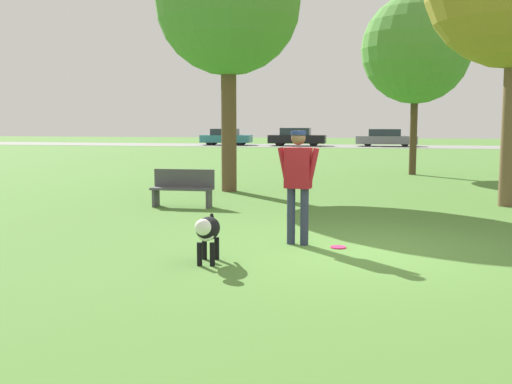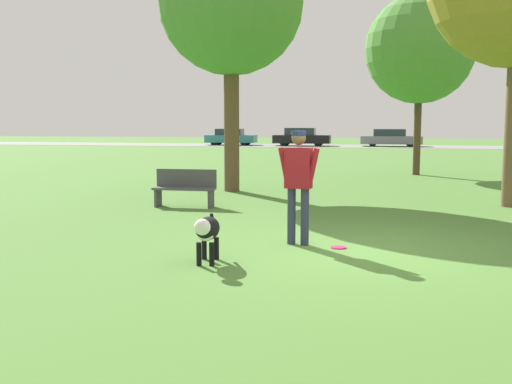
{
  "view_description": "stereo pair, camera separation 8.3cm",
  "coord_description": "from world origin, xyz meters",
  "px_view_note": "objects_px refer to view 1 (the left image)",
  "views": [
    {
      "loc": [
        0.28,
        -8.99,
        1.92
      ],
      "look_at": [
        -1.43,
        -0.56,
        0.9
      ],
      "focal_mm": 42.0,
      "sensor_mm": 36.0,
      "label": 1
    },
    {
      "loc": [
        0.36,
        -8.97,
        1.92
      ],
      "look_at": [
        -1.43,
        -0.56,
        0.9
      ],
      "focal_mm": 42.0,
      "sensor_mm": 36.0,
      "label": 2
    }
  ],
  "objects_px": {
    "frisbee": "(338,247)",
    "tree_near_left": "(228,3)",
    "person": "(298,177)",
    "tree_mid_center": "(416,49)",
    "parked_car_grey": "(386,138)",
    "dog": "(207,230)",
    "parked_car_black": "(297,137)",
    "park_bench": "(183,187)",
    "parked_car_teal": "(226,137)"
  },
  "relations": [
    {
      "from": "tree_mid_center",
      "to": "parked_car_black",
      "type": "relative_size",
      "value": 1.44
    },
    {
      "from": "parked_car_teal",
      "to": "parked_car_grey",
      "type": "height_order",
      "value": "parked_car_grey"
    },
    {
      "from": "frisbee",
      "to": "tree_mid_center",
      "type": "relative_size",
      "value": 0.04
    },
    {
      "from": "tree_near_left",
      "to": "tree_mid_center",
      "type": "bearing_deg",
      "value": 50.15
    },
    {
      "from": "parked_car_black",
      "to": "parked_car_grey",
      "type": "height_order",
      "value": "parked_car_black"
    },
    {
      "from": "parked_car_grey",
      "to": "tree_near_left",
      "type": "bearing_deg",
      "value": -98.35
    },
    {
      "from": "dog",
      "to": "parked_car_black",
      "type": "distance_m",
      "value": 38.99
    },
    {
      "from": "dog",
      "to": "parked_car_teal",
      "type": "bearing_deg",
      "value": -172.22
    },
    {
      "from": "park_bench",
      "to": "dog",
      "type": "bearing_deg",
      "value": -69.78
    },
    {
      "from": "parked_car_teal",
      "to": "tree_near_left",
      "type": "bearing_deg",
      "value": -77.57
    },
    {
      "from": "person",
      "to": "park_bench",
      "type": "relative_size",
      "value": 1.26
    },
    {
      "from": "person",
      "to": "tree_mid_center",
      "type": "distance_m",
      "value": 13.73
    },
    {
      "from": "person",
      "to": "dog",
      "type": "height_order",
      "value": "person"
    },
    {
      "from": "parked_car_black",
      "to": "park_bench",
      "type": "distance_m",
      "value": 33.71
    },
    {
      "from": "dog",
      "to": "tree_mid_center",
      "type": "relative_size",
      "value": 0.16
    },
    {
      "from": "frisbee",
      "to": "parked_car_black",
      "type": "xyz_separation_m",
      "value": [
        -5.63,
        37.41,
        0.67
      ]
    },
    {
      "from": "person",
      "to": "parked_car_black",
      "type": "bearing_deg",
      "value": 107.87
    },
    {
      "from": "dog",
      "to": "tree_near_left",
      "type": "height_order",
      "value": "tree_near_left"
    },
    {
      "from": "frisbee",
      "to": "parked_car_teal",
      "type": "distance_m",
      "value": 39.49
    },
    {
      "from": "tree_mid_center",
      "to": "person",
      "type": "bearing_deg",
      "value": -100.61
    },
    {
      "from": "person",
      "to": "frisbee",
      "type": "distance_m",
      "value": 1.24
    },
    {
      "from": "parked_car_black",
      "to": "tree_near_left",
      "type": "bearing_deg",
      "value": -86.51
    },
    {
      "from": "parked_car_black",
      "to": "parked_car_grey",
      "type": "relative_size",
      "value": 0.97
    },
    {
      "from": "parked_car_black",
      "to": "tree_mid_center",
      "type": "bearing_deg",
      "value": -73.53
    },
    {
      "from": "frisbee",
      "to": "tree_near_left",
      "type": "distance_m",
      "value": 9.22
    },
    {
      "from": "frisbee",
      "to": "park_bench",
      "type": "xyz_separation_m",
      "value": [
        -3.72,
        3.76,
        0.44
      ]
    },
    {
      "from": "parked_car_teal",
      "to": "parked_car_black",
      "type": "xyz_separation_m",
      "value": [
        5.78,
        -0.39,
        0.03
      ]
    },
    {
      "from": "dog",
      "to": "tree_near_left",
      "type": "bearing_deg",
      "value": -174.13
    },
    {
      "from": "dog",
      "to": "parked_car_grey",
      "type": "xyz_separation_m",
      "value": [
        2.84,
        39.22,
        0.18
      ]
    },
    {
      "from": "dog",
      "to": "person",
      "type": "bearing_deg",
      "value": 139.42
    },
    {
      "from": "tree_near_left",
      "to": "parked_car_black",
      "type": "relative_size",
      "value": 1.59
    },
    {
      "from": "person",
      "to": "park_bench",
      "type": "xyz_separation_m",
      "value": [
        -3.08,
        3.63,
        -0.61
      ]
    },
    {
      "from": "parked_car_teal",
      "to": "park_bench",
      "type": "distance_m",
      "value": 34.9
    },
    {
      "from": "parked_car_black",
      "to": "park_bench",
      "type": "xyz_separation_m",
      "value": [
        1.91,
        -33.65,
        -0.23
      ]
    },
    {
      "from": "frisbee",
      "to": "parked_car_black",
      "type": "height_order",
      "value": "parked_car_black"
    },
    {
      "from": "park_bench",
      "to": "frisbee",
      "type": "bearing_deg",
      "value": -46.84
    },
    {
      "from": "dog",
      "to": "parked_car_teal",
      "type": "distance_m",
      "value": 40.37
    },
    {
      "from": "tree_near_left",
      "to": "park_bench",
      "type": "distance_m",
      "value": 5.59
    },
    {
      "from": "tree_near_left",
      "to": "park_bench",
      "type": "xyz_separation_m",
      "value": [
        -0.28,
        -3.16,
        -4.6
      ]
    },
    {
      "from": "tree_near_left",
      "to": "parked_car_grey",
      "type": "bearing_deg",
      "value": 81.52
    },
    {
      "from": "person",
      "to": "parked_car_teal",
      "type": "distance_m",
      "value": 39.19
    },
    {
      "from": "tree_mid_center",
      "to": "parked_car_teal",
      "type": "bearing_deg",
      "value": 118.25
    },
    {
      "from": "person",
      "to": "tree_near_left",
      "type": "height_order",
      "value": "tree_near_left"
    },
    {
      "from": "parked_car_grey",
      "to": "dog",
      "type": "bearing_deg",
      "value": -94.01
    },
    {
      "from": "dog",
      "to": "parked_car_teal",
      "type": "xyz_separation_m",
      "value": [
        -9.74,
        39.18,
        0.19
      ]
    },
    {
      "from": "parked_car_teal",
      "to": "park_bench",
      "type": "relative_size",
      "value": 2.88
    },
    {
      "from": "person",
      "to": "parked_car_grey",
      "type": "distance_m",
      "value": 37.76
    },
    {
      "from": "dog",
      "to": "parked_car_grey",
      "type": "relative_size",
      "value": 0.23
    },
    {
      "from": "dog",
      "to": "tree_mid_center",
      "type": "height_order",
      "value": "tree_mid_center"
    },
    {
      "from": "tree_mid_center",
      "to": "park_bench",
      "type": "bearing_deg",
      "value": -120.34
    }
  ]
}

